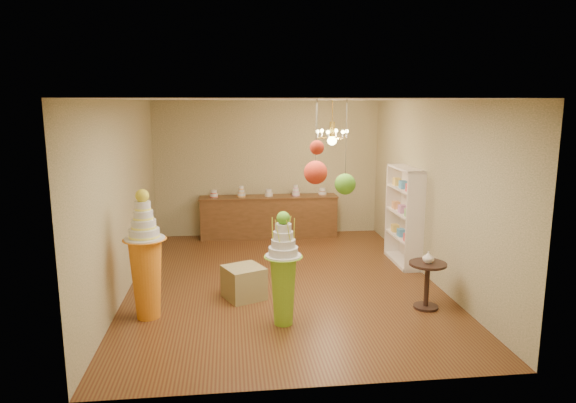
{
  "coord_description": "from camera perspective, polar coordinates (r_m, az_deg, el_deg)",
  "views": [
    {
      "loc": [
        -0.85,
        -8.13,
        2.96
      ],
      "look_at": [
        0.09,
        0.0,
        1.37
      ],
      "focal_mm": 32.0,
      "sensor_mm": 36.0,
      "label": 1
    }
  ],
  "objects": [
    {
      "name": "shelving_unit",
      "position": [
        9.7,
        12.77,
        -1.54
      ],
      "size": [
        0.33,
        1.2,
        1.8
      ],
      "color": "white",
      "rests_on": "floor"
    },
    {
      "name": "pom_red_left",
      "position": [
        6.38,
        3.09,
        3.25
      ],
      "size": [
        0.29,
        0.29,
        1.04
      ],
      "color": "#464132",
      "rests_on": "ceiling"
    },
    {
      "name": "pedestal_green",
      "position": [
        6.92,
        -0.52,
        -8.3
      ],
      "size": [
        0.5,
        0.5,
        1.56
      ],
      "rotation": [
        0.0,
        0.0,
        -0.06
      ],
      "color": "#84BF2A",
      "rests_on": "floor"
    },
    {
      "name": "wall_left",
      "position": [
        8.42,
        -17.77,
        0.47
      ],
      "size": [
        0.04,
        6.5,
        3.0
      ],
      "primitive_type": "cube",
      "color": "tan",
      "rests_on": "ground"
    },
    {
      "name": "wall_front",
      "position": [
        5.16,
        3.18,
        -5.47
      ],
      "size": [
        5.0,
        0.04,
        3.0
      ],
      "primitive_type": "cube",
      "color": "tan",
      "rests_on": "ground"
    },
    {
      "name": "floor",
      "position": [
        8.69,
        -0.58,
        -8.93
      ],
      "size": [
        6.5,
        6.5,
        0.0
      ],
      "primitive_type": "plane",
      "color": "#553117",
      "rests_on": "ground"
    },
    {
      "name": "ceiling",
      "position": [
        8.17,
        -0.62,
        11.26
      ],
      "size": [
        6.5,
        6.5,
        0.0
      ],
      "primitive_type": "plane",
      "rotation": [
        3.14,
        0.0,
        0.0
      ],
      "color": "beige",
      "rests_on": "ground"
    },
    {
      "name": "wall_right",
      "position": [
        8.91,
        15.6,
        1.14
      ],
      "size": [
        0.04,
        6.5,
        3.0
      ],
      "primitive_type": "cube",
      "color": "tan",
      "rests_on": "ground"
    },
    {
      "name": "pedestal_orange",
      "position": [
        7.37,
        -15.49,
        -7.05
      ],
      "size": [
        0.68,
        0.68,
        1.82
      ],
      "rotation": [
        0.0,
        0.0,
        0.3
      ],
      "color": "orange",
      "rests_on": "floor"
    },
    {
      "name": "pom_green_mid",
      "position": [
        6.31,
        6.37,
        1.95
      ],
      "size": [
        0.26,
        0.26,
        1.15
      ],
      "color": "#464132",
      "rests_on": "ceiling"
    },
    {
      "name": "burlap_riser",
      "position": [
        7.97,
        -4.93,
        -8.95
      ],
      "size": [
        0.72,
        0.72,
        0.5
      ],
      "primitive_type": "cube",
      "rotation": [
        0.0,
        0.0,
        0.42
      ],
      "color": "#938350",
      "rests_on": "floor"
    },
    {
      "name": "round_table",
      "position": [
        7.77,
        15.2,
        -8.3
      ],
      "size": [
        0.55,
        0.55,
        0.69
      ],
      "rotation": [
        0.0,
        0.0,
        -0.02
      ],
      "color": "black",
      "rests_on": "floor"
    },
    {
      "name": "sideboard",
      "position": [
        11.41,
        -2.15,
        -1.59
      ],
      "size": [
        3.04,
        0.54,
        1.16
      ],
      "color": "brown",
      "rests_on": "floor"
    },
    {
      "name": "chandelier",
      "position": [
        9.78,
        4.92,
        7.08
      ],
      "size": [
        0.68,
        0.68,
        0.85
      ],
      "rotation": [
        0.0,
        0.0,
        0.05
      ],
      "color": "#F2C855",
      "rests_on": "ceiling"
    },
    {
      "name": "vase",
      "position": [
        7.67,
        15.32,
        -5.99
      ],
      "size": [
        0.21,
        0.21,
        0.17
      ],
      "primitive_type": "imported",
      "rotation": [
        0.0,
        0.0,
        -0.44
      ],
      "color": "white",
      "rests_on": "round_table"
    },
    {
      "name": "wall_back",
      "position": [
        11.5,
        -2.29,
        3.68
      ],
      "size": [
        5.0,
        0.04,
        3.0
      ],
      "primitive_type": "cube",
      "color": "tan",
      "rests_on": "ground"
    },
    {
      "name": "pom_red_right",
      "position": [
        5.97,
        3.23,
        6.03
      ],
      "size": [
        0.17,
        0.17,
        0.64
      ],
      "color": "#464132",
      "rests_on": "ceiling"
    }
  ]
}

